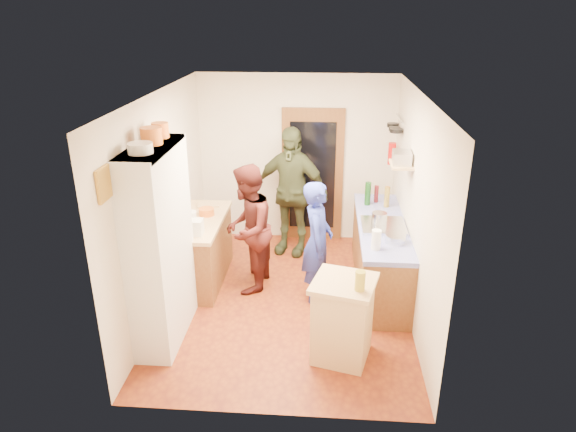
# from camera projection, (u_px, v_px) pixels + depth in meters

# --- Properties ---
(floor) EXTENTS (3.00, 4.00, 0.02)m
(floor) POSITION_uv_depth(u_px,v_px,m) (287.00, 301.00, 6.58)
(floor) COLOR #8B3913
(floor) RESTS_ON ground
(ceiling) EXTENTS (3.00, 4.00, 0.02)m
(ceiling) POSITION_uv_depth(u_px,v_px,m) (286.00, 93.00, 5.59)
(ceiling) COLOR silver
(ceiling) RESTS_ON ground
(wall_back) EXTENTS (3.00, 0.02, 2.60)m
(wall_back) POSITION_uv_depth(u_px,v_px,m) (297.00, 159.00, 7.94)
(wall_back) COLOR beige
(wall_back) RESTS_ON ground
(wall_front) EXTENTS (3.00, 0.02, 2.60)m
(wall_front) POSITION_uv_depth(u_px,v_px,m) (268.00, 293.00, 4.23)
(wall_front) COLOR beige
(wall_front) RESTS_ON ground
(wall_left) EXTENTS (0.02, 4.00, 2.60)m
(wall_left) POSITION_uv_depth(u_px,v_px,m) (162.00, 202.00, 6.19)
(wall_left) COLOR beige
(wall_left) RESTS_ON ground
(wall_right) EXTENTS (0.02, 4.00, 2.60)m
(wall_right) POSITION_uv_depth(u_px,v_px,m) (415.00, 209.00, 5.98)
(wall_right) COLOR beige
(wall_right) RESTS_ON ground
(door_frame) EXTENTS (0.95, 0.06, 2.10)m
(door_frame) POSITION_uv_depth(u_px,v_px,m) (312.00, 176.00, 7.98)
(door_frame) COLOR brown
(door_frame) RESTS_ON ground
(door_glass) EXTENTS (0.70, 0.02, 1.70)m
(door_glass) POSITION_uv_depth(u_px,v_px,m) (312.00, 176.00, 7.95)
(door_glass) COLOR black
(door_glass) RESTS_ON door_frame
(hutch_body) EXTENTS (0.40, 1.20, 2.20)m
(hutch_body) POSITION_uv_depth(u_px,v_px,m) (160.00, 246.00, 5.51)
(hutch_body) COLOR silver
(hutch_body) RESTS_ON ground
(hutch_top_shelf) EXTENTS (0.40, 1.14, 0.04)m
(hutch_top_shelf) POSITION_uv_depth(u_px,v_px,m) (150.00, 148.00, 5.10)
(hutch_top_shelf) COLOR silver
(hutch_top_shelf) RESTS_ON hutch_body
(plate_stack) EXTENTS (0.24, 0.24, 0.10)m
(plate_stack) POSITION_uv_depth(u_px,v_px,m) (140.00, 148.00, 4.83)
(plate_stack) COLOR white
(plate_stack) RESTS_ON hutch_top_shelf
(orange_pot_a) EXTENTS (0.22, 0.22, 0.17)m
(orange_pot_a) POSITION_uv_depth(u_px,v_px,m) (151.00, 136.00, 5.13)
(orange_pot_a) COLOR orange
(orange_pot_a) RESTS_ON hutch_top_shelf
(orange_pot_b) EXTENTS (0.18, 0.18, 0.16)m
(orange_pot_b) POSITION_uv_depth(u_px,v_px,m) (160.00, 130.00, 5.40)
(orange_pot_b) COLOR orange
(orange_pot_b) RESTS_ON hutch_top_shelf
(left_counter_base) EXTENTS (0.60, 1.40, 0.85)m
(left_counter_base) POSITION_uv_depth(u_px,v_px,m) (201.00, 252.00, 6.91)
(left_counter_base) COLOR brown
(left_counter_base) RESTS_ON ground
(left_counter_top) EXTENTS (0.64, 1.44, 0.05)m
(left_counter_top) POSITION_uv_depth(u_px,v_px,m) (198.00, 221.00, 6.74)
(left_counter_top) COLOR tan
(left_counter_top) RESTS_ON left_counter_base
(toaster) EXTENTS (0.26, 0.17, 0.19)m
(toaster) POSITION_uv_depth(u_px,v_px,m) (192.00, 227.00, 6.25)
(toaster) COLOR white
(toaster) RESTS_ON left_counter_top
(kettle) EXTENTS (0.18, 0.18, 0.17)m
(kettle) POSITION_uv_depth(u_px,v_px,m) (191.00, 218.00, 6.54)
(kettle) COLOR white
(kettle) RESTS_ON left_counter_top
(orange_bowl) EXTENTS (0.22, 0.22, 0.09)m
(orange_bowl) POSITION_uv_depth(u_px,v_px,m) (207.00, 212.00, 6.85)
(orange_bowl) COLOR orange
(orange_bowl) RESTS_ON left_counter_top
(chopping_board) EXTENTS (0.34, 0.28, 0.02)m
(chopping_board) POSITION_uv_depth(u_px,v_px,m) (208.00, 205.00, 7.19)
(chopping_board) COLOR tan
(chopping_board) RESTS_ON left_counter_top
(right_counter_base) EXTENTS (0.60, 2.20, 0.84)m
(right_counter_base) POSITION_uv_depth(u_px,v_px,m) (380.00, 256.00, 6.79)
(right_counter_base) COLOR brown
(right_counter_base) RESTS_ON ground
(right_counter_top) EXTENTS (0.62, 2.22, 0.06)m
(right_counter_top) POSITION_uv_depth(u_px,v_px,m) (382.00, 225.00, 6.62)
(right_counter_top) COLOR #181CB1
(right_counter_top) RESTS_ON right_counter_base
(hob) EXTENTS (0.55, 0.58, 0.04)m
(hob) POSITION_uv_depth(u_px,v_px,m) (383.00, 226.00, 6.48)
(hob) COLOR silver
(hob) RESTS_ON right_counter_top
(pot_on_hob) EXTENTS (0.19, 0.19, 0.12)m
(pot_on_hob) POSITION_uv_depth(u_px,v_px,m) (379.00, 217.00, 6.52)
(pot_on_hob) COLOR silver
(pot_on_hob) RESTS_ON hob
(bottle_a) EXTENTS (0.11, 0.11, 0.33)m
(bottle_a) POSITION_uv_depth(u_px,v_px,m) (368.00, 194.00, 7.16)
(bottle_a) COLOR #143F14
(bottle_a) RESTS_ON right_counter_top
(bottle_b) EXTENTS (0.07, 0.07, 0.25)m
(bottle_b) POSITION_uv_depth(u_px,v_px,m) (376.00, 194.00, 7.27)
(bottle_b) COLOR #591419
(bottle_b) RESTS_ON right_counter_top
(bottle_c) EXTENTS (0.07, 0.07, 0.29)m
(bottle_c) POSITION_uv_depth(u_px,v_px,m) (387.00, 197.00, 7.09)
(bottle_c) COLOR olive
(bottle_c) RESTS_ON right_counter_top
(paper_towel) EXTENTS (0.12, 0.12, 0.24)m
(paper_towel) POSITION_uv_depth(u_px,v_px,m) (376.00, 240.00, 5.85)
(paper_towel) COLOR white
(paper_towel) RESTS_ON right_counter_top
(mixing_bowl) EXTENTS (0.29, 0.29, 0.09)m
(mixing_bowl) POSITION_uv_depth(u_px,v_px,m) (396.00, 239.00, 6.05)
(mixing_bowl) COLOR silver
(mixing_bowl) RESTS_ON right_counter_top
(island_base) EXTENTS (0.67, 0.67, 0.86)m
(island_base) POSITION_uv_depth(u_px,v_px,m) (342.00, 321.00, 5.37)
(island_base) COLOR tan
(island_base) RESTS_ON ground
(island_top) EXTENTS (0.76, 0.76, 0.05)m
(island_top) POSITION_uv_depth(u_px,v_px,m) (344.00, 283.00, 5.20)
(island_top) COLOR tan
(island_top) RESTS_ON island_base
(cutting_board) EXTENTS (0.41, 0.36, 0.02)m
(cutting_board) POSITION_uv_depth(u_px,v_px,m) (341.00, 279.00, 5.25)
(cutting_board) COLOR white
(cutting_board) RESTS_ON island_top
(oil_jar) EXTENTS (0.12, 0.12, 0.20)m
(oil_jar) POSITION_uv_depth(u_px,v_px,m) (360.00, 281.00, 4.99)
(oil_jar) COLOR #AD9E2D
(oil_jar) RESTS_ON island_top
(pan_rail) EXTENTS (0.02, 0.65, 0.02)m
(pan_rail) POSITION_uv_depth(u_px,v_px,m) (400.00, 119.00, 7.10)
(pan_rail) COLOR silver
(pan_rail) RESTS_ON wall_right
(pan_hang_a) EXTENTS (0.18, 0.18, 0.05)m
(pan_hang_a) POSITION_uv_depth(u_px,v_px,m) (396.00, 131.00, 7.00)
(pan_hang_a) COLOR black
(pan_hang_a) RESTS_ON pan_rail
(pan_hang_b) EXTENTS (0.16, 0.16, 0.05)m
(pan_hang_b) POSITION_uv_depth(u_px,v_px,m) (394.00, 129.00, 7.19)
(pan_hang_b) COLOR black
(pan_hang_b) RESTS_ON pan_rail
(pan_hang_c) EXTENTS (0.17, 0.17, 0.05)m
(pan_hang_c) POSITION_uv_depth(u_px,v_px,m) (393.00, 125.00, 7.37)
(pan_hang_c) COLOR black
(pan_hang_c) RESTS_ON pan_rail
(wall_shelf) EXTENTS (0.26, 0.42, 0.03)m
(wall_shelf) POSITION_uv_depth(u_px,v_px,m) (401.00, 165.00, 6.25)
(wall_shelf) COLOR tan
(wall_shelf) RESTS_ON wall_right
(radio) EXTENTS (0.24, 0.31, 0.15)m
(radio) POSITION_uv_depth(u_px,v_px,m) (402.00, 158.00, 6.22)
(radio) COLOR silver
(radio) RESTS_ON wall_shelf
(ext_bracket) EXTENTS (0.06, 0.10, 0.04)m
(ext_bracket) POSITION_uv_depth(u_px,v_px,m) (396.00, 157.00, 7.49)
(ext_bracket) COLOR black
(ext_bracket) RESTS_ON wall_right
(fire_extinguisher) EXTENTS (0.11, 0.11, 0.32)m
(fire_extinguisher) POSITION_uv_depth(u_px,v_px,m) (392.00, 154.00, 7.48)
(fire_extinguisher) COLOR red
(fire_extinguisher) RESTS_ON wall_right
(picture_frame) EXTENTS (0.03, 0.25, 0.30)m
(picture_frame) POSITION_uv_depth(u_px,v_px,m) (104.00, 184.00, 4.47)
(picture_frame) COLOR gold
(picture_frame) RESTS_ON wall_left
(person_hob) EXTENTS (0.40, 0.59, 1.56)m
(person_hob) POSITION_uv_depth(u_px,v_px,m) (320.00, 243.00, 6.33)
(person_hob) COLOR #2936A2
(person_hob) RESTS_ON ground
(person_left) EXTENTS (0.73, 0.89, 1.69)m
(person_left) POSITION_uv_depth(u_px,v_px,m) (251.00, 228.00, 6.59)
(person_left) COLOR #401613
(person_left) RESTS_ON ground
(person_back) EXTENTS (1.22, 0.79, 1.93)m
(person_back) POSITION_uv_depth(u_px,v_px,m) (291.00, 192.00, 7.53)
(person_back) COLOR #313720
(person_back) RESTS_ON ground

